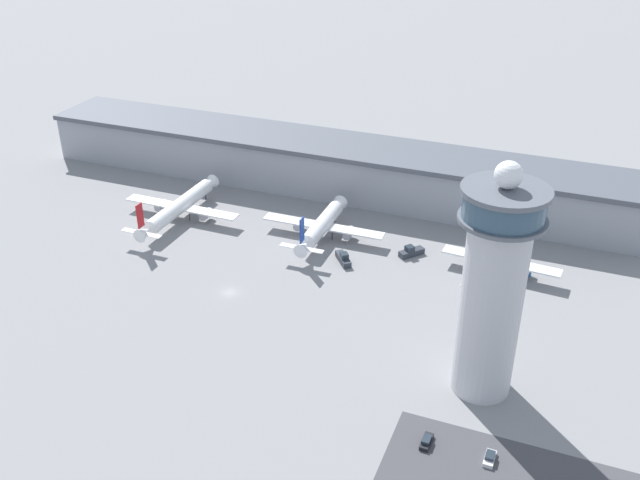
{
  "coord_description": "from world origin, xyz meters",
  "views": [
    {
      "loc": [
        79.32,
        -135.92,
        100.68
      ],
      "look_at": [
        19.84,
        13.75,
        12.53
      ],
      "focal_mm": 40.0,
      "sensor_mm": 36.0,
      "label": 1
    }
  ],
  "objects_px": {
    "control_tower": "(493,286)",
    "car_navy_sedan": "(426,441)",
    "airplane_gate_charlie": "(501,260)",
    "airplane_gate_bravo": "(322,225)",
    "service_truck_fuel": "(517,268)",
    "car_blue_compact": "(490,458)",
    "service_truck_baggage": "(411,252)",
    "airplane_gate_alpha": "(180,206)",
    "service_truck_catering": "(343,259)"
  },
  "relations": [
    {
      "from": "airplane_gate_alpha",
      "to": "car_navy_sedan",
      "type": "relative_size",
      "value": 8.93
    },
    {
      "from": "airplane_gate_charlie",
      "to": "car_blue_compact",
      "type": "distance_m",
      "value": 68.69
    },
    {
      "from": "service_truck_baggage",
      "to": "airplane_gate_bravo",
      "type": "bearing_deg",
      "value": 179.45
    },
    {
      "from": "service_truck_catering",
      "to": "airplane_gate_bravo",
      "type": "bearing_deg",
      "value": 134.26
    },
    {
      "from": "airplane_gate_alpha",
      "to": "airplane_gate_charlie",
      "type": "xyz_separation_m",
      "value": [
        97.44,
        2.8,
        0.29
      ]
    },
    {
      "from": "service_truck_fuel",
      "to": "airplane_gate_charlie",
      "type": "bearing_deg",
      "value": -136.55
    },
    {
      "from": "airplane_gate_alpha",
      "to": "service_truck_catering",
      "type": "bearing_deg",
      "value": -6.32
    },
    {
      "from": "service_truck_catering",
      "to": "service_truck_fuel",
      "type": "distance_m",
      "value": 47.31
    },
    {
      "from": "service_truck_baggage",
      "to": "car_navy_sedan",
      "type": "height_order",
      "value": "service_truck_baggage"
    },
    {
      "from": "airplane_gate_charlie",
      "to": "service_truck_fuel",
      "type": "relative_size",
      "value": 4.26
    },
    {
      "from": "car_navy_sedan",
      "to": "car_blue_compact",
      "type": "bearing_deg",
      "value": 0.82
    },
    {
      "from": "airplane_gate_charlie",
      "to": "control_tower",
      "type": "bearing_deg",
      "value": -85.55
    },
    {
      "from": "control_tower",
      "to": "service_truck_fuel",
      "type": "distance_m",
      "value": 56.82
    },
    {
      "from": "service_truck_catering",
      "to": "service_truck_baggage",
      "type": "relative_size",
      "value": 1.03
    },
    {
      "from": "service_truck_fuel",
      "to": "service_truck_baggage",
      "type": "bearing_deg",
      "value": -175.56
    },
    {
      "from": "airplane_gate_bravo",
      "to": "service_truck_fuel",
      "type": "xyz_separation_m",
      "value": [
        56.18,
        1.98,
        -3.2
      ]
    },
    {
      "from": "service_truck_baggage",
      "to": "service_truck_fuel",
      "type": "bearing_deg",
      "value": 4.44
    },
    {
      "from": "airplane_gate_charlie",
      "to": "service_truck_baggage",
      "type": "xyz_separation_m",
      "value": [
        -24.83,
        1.68,
        -3.55
      ]
    },
    {
      "from": "control_tower",
      "to": "car_navy_sedan",
      "type": "height_order",
      "value": "control_tower"
    },
    {
      "from": "car_navy_sedan",
      "to": "control_tower",
      "type": "bearing_deg",
      "value": 72.76
    },
    {
      "from": "car_blue_compact",
      "to": "car_navy_sedan",
      "type": "bearing_deg",
      "value": -179.18
    },
    {
      "from": "service_truck_catering",
      "to": "service_truck_baggage",
      "type": "height_order",
      "value": "service_truck_catering"
    },
    {
      "from": "airplane_gate_alpha",
      "to": "airplane_gate_bravo",
      "type": "distance_m",
      "value": 45.65
    },
    {
      "from": "airplane_gate_alpha",
      "to": "airplane_gate_charlie",
      "type": "bearing_deg",
      "value": 1.64
    },
    {
      "from": "control_tower",
      "to": "airplane_gate_bravo",
      "type": "xyz_separation_m",
      "value": [
        -55.73,
        49.37,
        -21.1
      ]
    },
    {
      "from": "airplane_gate_charlie",
      "to": "service_truck_catering",
      "type": "bearing_deg",
      "value": -167.72
    },
    {
      "from": "airplane_gate_alpha",
      "to": "airplane_gate_charlie",
      "type": "distance_m",
      "value": 97.48
    },
    {
      "from": "control_tower",
      "to": "airplane_gate_charlie",
      "type": "bearing_deg",
      "value": 94.45
    },
    {
      "from": "airplane_gate_bravo",
      "to": "airplane_gate_charlie",
      "type": "relative_size",
      "value": 1.04
    },
    {
      "from": "control_tower",
      "to": "car_blue_compact",
      "type": "distance_m",
      "value": 32.66
    },
    {
      "from": "airplane_gate_alpha",
      "to": "service_truck_catering",
      "type": "relative_size",
      "value": 5.51
    },
    {
      "from": "service_truck_catering",
      "to": "car_blue_compact",
      "type": "height_order",
      "value": "service_truck_catering"
    },
    {
      "from": "airplane_gate_bravo",
      "to": "service_truck_catering",
      "type": "height_order",
      "value": "airplane_gate_bravo"
    },
    {
      "from": "airplane_gate_bravo",
      "to": "airplane_gate_charlie",
      "type": "height_order",
      "value": "airplane_gate_charlie"
    },
    {
      "from": "control_tower",
      "to": "airplane_gate_charlie",
      "type": "xyz_separation_m",
      "value": [
        -3.69,
        47.43,
        -20.72
      ]
    },
    {
      "from": "service_truck_catering",
      "to": "car_blue_compact",
      "type": "bearing_deg",
      "value": -49.26
    },
    {
      "from": "airplane_gate_alpha",
      "to": "service_truck_baggage",
      "type": "xyz_separation_m",
      "value": [
        72.61,
        4.48,
        -3.26
      ]
    },
    {
      "from": "control_tower",
      "to": "service_truck_catering",
      "type": "bearing_deg",
      "value": 139.55
    },
    {
      "from": "car_blue_compact",
      "to": "car_navy_sedan",
      "type": "xyz_separation_m",
      "value": [
        -12.11,
        -0.17,
        -0.0
      ]
    },
    {
      "from": "service_truck_catering",
      "to": "control_tower",
      "type": "bearing_deg",
      "value": -40.45
    },
    {
      "from": "airplane_gate_bravo",
      "to": "service_truck_catering",
      "type": "bearing_deg",
      "value": -45.74
    },
    {
      "from": "airplane_gate_alpha",
      "to": "car_navy_sedan",
      "type": "bearing_deg",
      "value": -34.59
    },
    {
      "from": "airplane_gate_bravo",
      "to": "service_truck_catering",
      "type": "relative_size",
      "value": 4.88
    },
    {
      "from": "control_tower",
      "to": "service_truck_fuel",
      "type": "height_order",
      "value": "control_tower"
    },
    {
      "from": "airplane_gate_alpha",
      "to": "service_truck_baggage",
      "type": "relative_size",
      "value": 5.7
    },
    {
      "from": "airplane_gate_charlie",
      "to": "car_navy_sedan",
      "type": "height_order",
      "value": "airplane_gate_charlie"
    },
    {
      "from": "airplane_gate_alpha",
      "to": "car_blue_compact",
      "type": "distance_m",
      "value": 125.17
    },
    {
      "from": "control_tower",
      "to": "car_navy_sedan",
      "type": "bearing_deg",
      "value": -107.24
    },
    {
      "from": "airplane_gate_charlie",
      "to": "car_navy_sedan",
      "type": "distance_m",
      "value": 68.28
    },
    {
      "from": "car_blue_compact",
      "to": "service_truck_baggage",
      "type": "bearing_deg",
      "value": 116.18
    }
  ]
}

